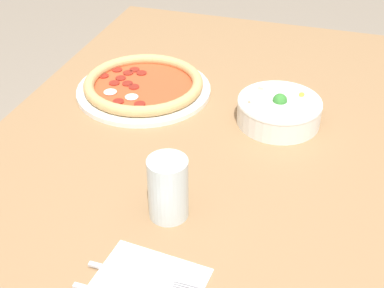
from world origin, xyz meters
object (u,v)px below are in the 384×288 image
object	(u,v)px
fork	(147,278)
bowl	(279,109)
pizza	(143,86)
glass	(168,188)

from	to	relation	value
fork	bowl	bearing A→B (deg)	77.91
bowl	fork	bearing A→B (deg)	-12.53
pizza	fork	world-z (taller)	pizza
pizza	bowl	world-z (taller)	bowl
fork	glass	xyz separation A→B (m)	(-0.15, -0.02, 0.05)
bowl	fork	xyz separation A→B (m)	(0.51, -0.11, -0.03)
bowl	fork	world-z (taller)	bowl
fork	glass	size ratio (longest dim) A/B	1.69
pizza	glass	distance (m)	0.45
glass	bowl	bearing A→B (deg)	159.69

